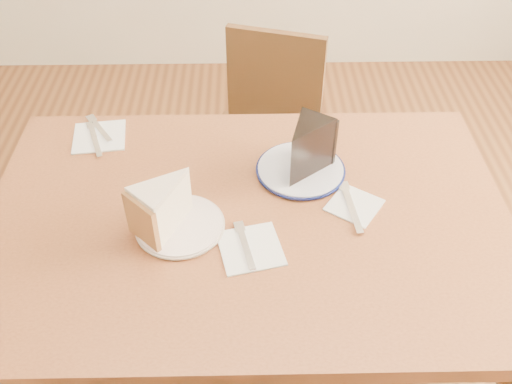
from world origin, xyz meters
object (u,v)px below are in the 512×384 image
object	(u,v)px
table	(248,244)
plate_navy	(301,170)
chair_far	(265,142)
chocolate_cake	(304,152)
carrot_cake	(168,205)
plate_cream	(180,226)

from	to	relation	value
table	plate_navy	distance (m)	0.23
chair_far	chocolate_cake	distance (m)	0.65
table	carrot_cake	bearing A→B (deg)	-169.30
plate_cream	table	bearing A→B (deg)	14.07
table	plate_navy	world-z (taller)	plate_navy
carrot_cake	chair_far	bearing A→B (deg)	115.92
plate_cream	chair_far	bearing A→B (deg)	73.15
plate_navy	carrot_cake	bearing A→B (deg)	-149.03
plate_cream	plate_navy	size ratio (longest dim) A/B	0.90
carrot_cake	plate_cream	bearing A→B (deg)	30.87
chair_far	chocolate_cake	bearing A→B (deg)	114.78
chair_far	plate_cream	world-z (taller)	chair_far
chocolate_cake	chair_far	bearing A→B (deg)	-48.76
plate_cream	plate_navy	bearing A→B (deg)	33.58
chocolate_cake	plate_navy	bearing A→B (deg)	-40.90
chair_far	plate_cream	distance (m)	0.80
chair_far	plate_cream	bearing A→B (deg)	90.09
table	carrot_cake	size ratio (longest dim) A/B	8.97
plate_navy	chair_far	bearing A→B (deg)	97.62
plate_cream	plate_navy	xyz separation A→B (m)	(0.28, 0.19, 0.00)
table	plate_navy	bearing A→B (deg)	48.51
table	plate_navy	size ratio (longest dim) A/B	5.71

